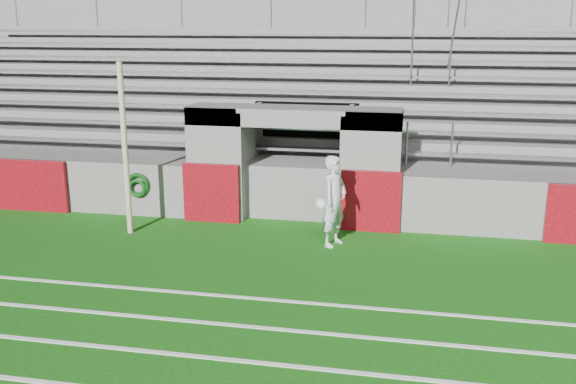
# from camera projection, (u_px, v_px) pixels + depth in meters

# --- Properties ---
(ground) EXTENTS (90.00, 90.00, 0.00)m
(ground) POSITION_uv_depth(u_px,v_px,m) (258.00, 275.00, 11.62)
(ground) COLOR #114F0D
(ground) RESTS_ON ground
(field_post) EXTENTS (0.12, 0.12, 3.66)m
(field_post) POSITION_uv_depth(u_px,v_px,m) (125.00, 150.00, 13.49)
(field_post) COLOR #C4B292
(field_post) RESTS_ON ground
(stadium_structure) EXTENTS (26.00, 8.48, 5.42)m
(stadium_structure) POSITION_uv_depth(u_px,v_px,m) (322.00, 125.00, 18.78)
(stadium_structure) COLOR #63605E
(stadium_structure) RESTS_ON ground
(goalkeeper_with_ball) EXTENTS (0.71, 0.80, 1.87)m
(goalkeeper_with_ball) POSITION_uv_depth(u_px,v_px,m) (334.00, 201.00, 12.96)
(goalkeeper_with_ball) COLOR silver
(goalkeeper_with_ball) RESTS_ON ground
(hose_coil) EXTENTS (0.57, 0.14, 0.58)m
(hose_coil) POSITION_uv_depth(u_px,v_px,m) (137.00, 186.00, 14.88)
(hose_coil) COLOR #0B3A0D
(hose_coil) RESTS_ON ground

